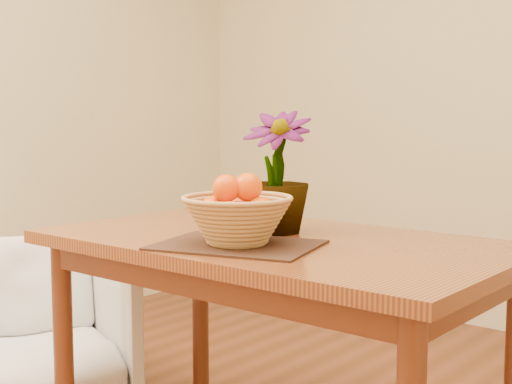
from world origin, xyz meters
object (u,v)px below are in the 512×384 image
Objects in this scene: wicker_basket at (237,222)px; armchair at (30,319)px; potted_plant at (276,172)px; table at (274,266)px.

armchair is at bearing -179.99° from wicker_basket.
armchair is at bearing 173.08° from potted_plant.
wicker_basket is 1.14m from armchair.
table is at bearing 92.88° from wicker_basket.
armchair is (-1.03, -0.18, -0.31)m from table.
potted_plant reaches higher than armchair.
table is 0.29m from potted_plant.
armchair is at bearing -170.08° from table.
wicker_basket reaches higher than table.
potted_plant reaches higher than wicker_basket.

